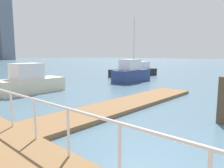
% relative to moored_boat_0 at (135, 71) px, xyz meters
% --- Properties ---
extents(floating_dock, '(11.56, 2.00, 0.18)m').
position_rel_moored_boat_0_xyz_m(floating_dock, '(-13.04, -8.67, -0.56)').
color(floating_dock, olive).
rests_on(floating_dock, ground_plane).
extents(boardwalk_railing, '(0.06, 24.15, 1.08)m').
position_rel_moored_boat_0_xyz_m(boardwalk_railing, '(-18.47, -8.01, 0.56)').
color(boardwalk_railing, white).
rests_on(boardwalk_railing, boardwalk).
extents(dock_piling_0, '(0.35, 0.35, 1.77)m').
position_rel_moored_boat_0_xyz_m(dock_piling_0, '(-12.59, -13.05, 0.23)').
color(dock_piling_0, brown).
rests_on(dock_piling_0, ground_plane).
extents(moored_boat_0, '(6.56, 3.07, 7.00)m').
position_rel_moored_boat_0_xyz_m(moored_boat_0, '(0.00, 0.00, 0.00)').
color(moored_boat_0, black).
rests_on(moored_boat_0, ground_plane).
extents(moored_boat_1, '(4.48, 2.02, 2.02)m').
position_rel_moored_boat_0_xyz_m(moored_boat_1, '(-14.21, -1.37, 0.10)').
color(moored_boat_1, beige).
rests_on(moored_boat_1, ground_plane).
extents(moored_boat_2, '(4.30, 1.84, 2.17)m').
position_rel_moored_boat_0_xyz_m(moored_boat_2, '(-4.91, -3.10, 0.18)').
color(moored_boat_2, navy).
rests_on(moored_boat_2, ground_plane).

